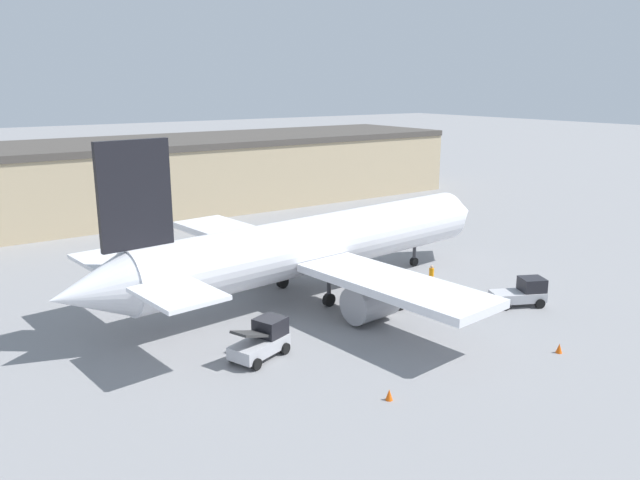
% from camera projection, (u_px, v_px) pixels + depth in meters
% --- Properties ---
extents(ground_plane, '(400.00, 400.00, 0.00)m').
position_uv_depth(ground_plane, '(320.00, 292.00, 44.70)').
color(ground_plane, gray).
extents(terminal_building, '(86.73, 16.91, 8.25)m').
position_uv_depth(terminal_building, '(110.00, 179.00, 69.67)').
color(terminal_building, tan).
rests_on(terminal_building, ground_plane).
extents(airplane, '(36.05, 29.83, 11.63)m').
position_uv_depth(airplane, '(310.00, 246.00, 43.24)').
color(airplane, white).
rests_on(airplane, ground_plane).
extents(ground_crew_worker, '(0.35, 0.35, 1.61)m').
position_uv_depth(ground_crew_worker, '(431.00, 275.00, 45.82)').
color(ground_crew_worker, '#1E2338').
rests_on(ground_crew_worker, ground_plane).
extents(baggage_tug, '(3.72, 2.33, 2.24)m').
position_uv_depth(baggage_tug, '(381.00, 294.00, 41.23)').
color(baggage_tug, beige).
rests_on(baggage_tug, ground_plane).
extents(belt_loader_truck, '(3.82, 2.85, 2.02)m').
position_uv_depth(belt_loader_truck, '(262.00, 340.00, 34.02)').
color(belt_loader_truck, '#B2B2B7').
rests_on(belt_loader_truck, ground_plane).
extents(pushback_tug, '(3.86, 3.03, 1.87)m').
position_uv_depth(pushback_tug, '(522.00, 293.00, 41.95)').
color(pushback_tug, '#B2B2B7').
rests_on(pushback_tug, ground_plane).
extents(safety_cone_near, '(0.36, 0.36, 0.55)m').
position_uv_depth(safety_cone_near, '(389.00, 395.00, 29.44)').
color(safety_cone_near, '#EF590F').
rests_on(safety_cone_near, ground_plane).
extents(safety_cone_far, '(0.36, 0.36, 0.55)m').
position_uv_depth(safety_cone_far, '(559.00, 348.00, 34.60)').
color(safety_cone_far, '#EF590F').
rests_on(safety_cone_far, ground_plane).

